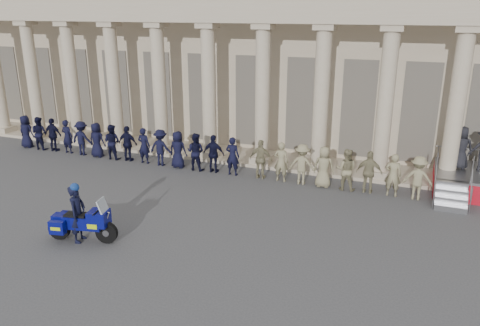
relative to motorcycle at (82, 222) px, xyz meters
name	(u,v)px	position (x,y,z in m)	size (l,w,h in m)	color
ground	(141,235)	(1.41, 1.00, -0.63)	(90.00, 90.00, 0.00)	#3F3F41
building	(280,52)	(1.41, 15.74, 3.90)	(40.00, 12.50, 9.00)	tan
officer_rank	(190,151)	(-0.10, 7.35, 0.22)	(19.99, 0.64, 1.69)	black
motorcycle	(82,222)	(0.00, 0.00, 0.00)	(2.23, 1.11, 1.45)	black
rider	(78,213)	(-0.12, -0.03, 0.32)	(0.57, 0.74, 1.91)	black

